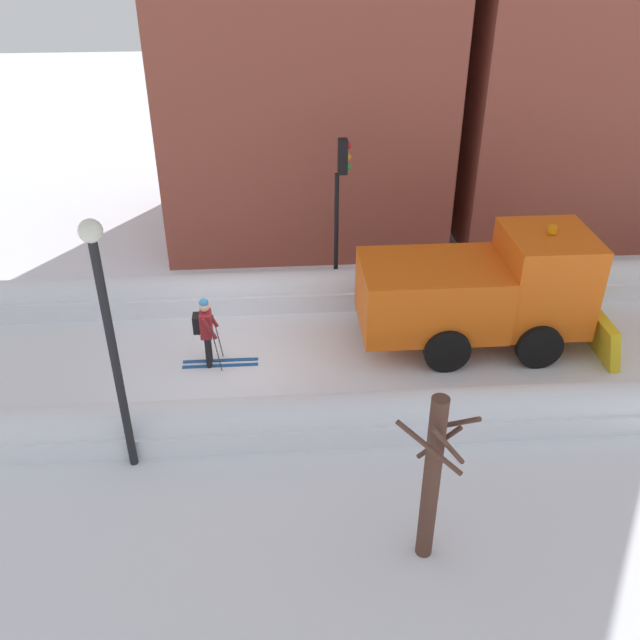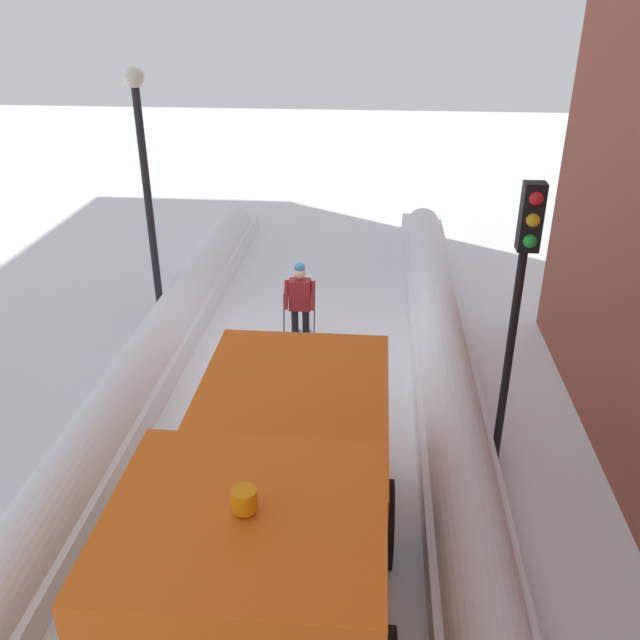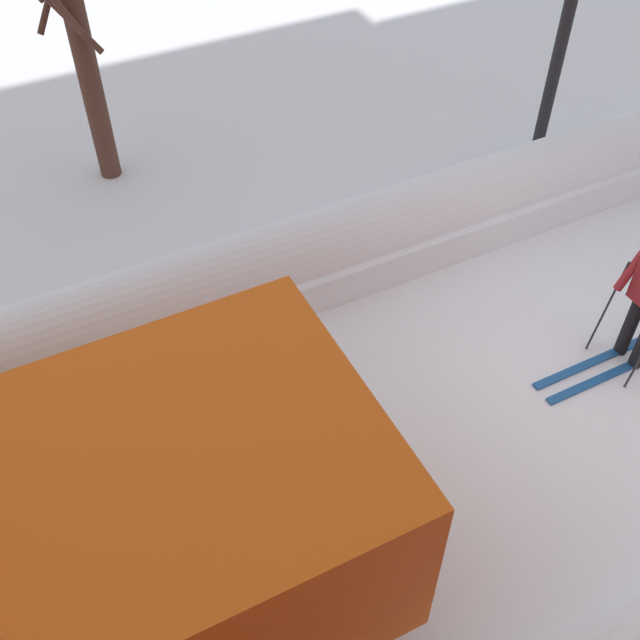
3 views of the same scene
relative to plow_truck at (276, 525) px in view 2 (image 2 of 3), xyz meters
The scene contains 4 objects.
plow_truck is the anchor object (origin of this frame).
skier 6.73m from the plow_truck, 85.62° to the right, with size 0.62×1.80×1.81m.
traffic_light_pole 4.63m from the plow_truck, 131.82° to the right, with size 0.28×0.42×4.35m.
street_lamp 9.01m from the plow_truck, 64.43° to the right, with size 0.40×0.40×5.19m.
Camera 2 is at (-1.39, 11.59, 6.55)m, focal length 38.01 mm.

